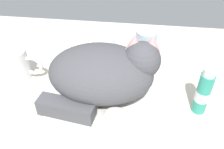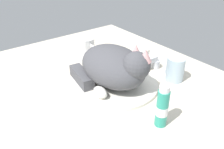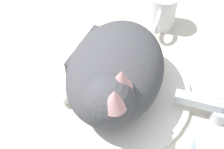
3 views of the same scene
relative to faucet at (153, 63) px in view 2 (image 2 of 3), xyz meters
The scene contains 9 objects.
ground_plane 20.54cm from the faucet, 90.00° to the right, with size 110.00×82.50×3.00cm, color beige.
sink_basin 20.25cm from the faucet, 90.00° to the right, with size 32.21×32.21×1.14cm, color white.
faucet is the anchor object (origin of this frame).
cat 21.09cm from the faucet, 86.83° to the right, with size 28.57×21.37×16.21cm.
coffee_mug 29.06cm from the faucet, 147.76° to the right, with size 11.29×7.05×9.07cm.
rinse_cup 11.20cm from the faucet, ahead, with size 6.54×6.54×8.90cm.
soap_dish 12.38cm from the faucet, 159.57° to the left, with size 9.00×6.40×1.20cm, color white.
soap_bar 12.25cm from the faucet, 159.57° to the left, with size 6.16×4.98×2.22cm, color white.
toothpaste_bottle 33.53cm from the faucet, 42.08° to the right, with size 3.40×3.40×13.06cm.
Camera 2 is at (57.23, -44.31, 46.06)cm, focal length 38.08 mm.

